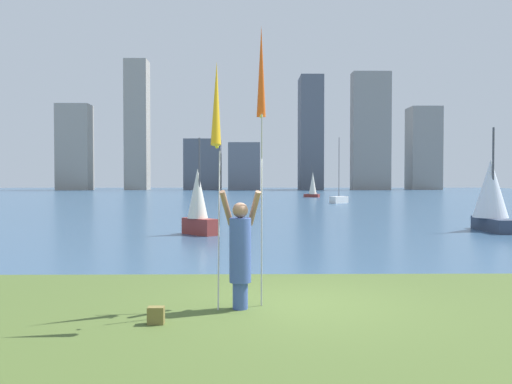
% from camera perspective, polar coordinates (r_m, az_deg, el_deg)
% --- Properties ---
extents(ground, '(120.00, 138.00, 0.12)m').
position_cam_1_polar(ground, '(59.94, -0.04, -0.67)').
color(ground, '#475B28').
extents(person, '(0.73, 0.54, 1.98)m').
position_cam_1_polar(person, '(8.62, -1.76, -6.50)').
color(person, '#3F59A5').
rests_on(person, ground).
extents(kite_flag_left, '(0.16, 1.12, 4.00)m').
position_cam_1_polar(kite_flag_left, '(8.09, -4.40, 9.20)').
color(kite_flag_left, '#B2B2B7').
rests_on(kite_flag_left, ground).
extents(kite_flag_right, '(0.16, 0.59, 4.79)m').
position_cam_1_polar(kite_flag_right, '(9.08, 0.59, 12.50)').
color(kite_flag_right, '#B2B2B7').
rests_on(kite_flag_right, ground).
extents(bag, '(0.24, 0.16, 0.26)m').
position_cam_1_polar(bag, '(8.03, -11.01, -13.25)').
color(bag, olive).
rests_on(bag, ground).
extents(sailboat_0, '(1.83, 1.73, 5.88)m').
position_cam_1_polar(sailboat_0, '(46.61, 9.16, -0.77)').
color(sailboat_0, white).
rests_on(sailboat_0, ground).
extents(sailboat_1, '(1.91, 1.45, 3.98)m').
position_cam_1_polar(sailboat_1, '(61.46, 6.28, 0.75)').
color(sailboat_1, maroon).
rests_on(sailboat_1, ground).
extents(sailboat_2, '(1.47, 2.85, 4.30)m').
position_cam_1_polar(sailboat_2, '(23.62, 24.57, -0.29)').
color(sailboat_2, '#333D51').
rests_on(sailboat_2, ground).
extents(sailboat_6, '(1.49, 1.53, 3.76)m').
position_cam_1_polar(sailboat_6, '(20.15, -6.42, -1.25)').
color(sailboat_6, maroon).
rests_on(sailboat_6, ground).
extents(skyline_tower_0, '(6.34, 4.22, 16.72)m').
position_cam_1_polar(skyline_tower_0, '(107.22, -19.45, 4.68)').
color(skyline_tower_0, gray).
rests_on(skyline_tower_0, ground).
extents(skyline_tower_1, '(4.43, 4.29, 25.74)m').
position_cam_1_polar(skyline_tower_1, '(106.16, -13.02, 7.20)').
color(skyline_tower_1, gray).
rests_on(skyline_tower_1, ground).
extents(skyline_tower_2, '(7.22, 4.71, 10.00)m').
position_cam_1_polar(skyline_tower_2, '(102.61, -5.90, 3.03)').
color(skyline_tower_2, '#565B66').
rests_on(skyline_tower_2, ground).
extents(skyline_tower_3, '(6.17, 5.08, 9.24)m').
position_cam_1_polar(skyline_tower_3, '(101.63, -1.32, 2.84)').
color(skyline_tower_3, slate).
rests_on(skyline_tower_3, ground).
extents(skyline_tower_4, '(4.52, 7.18, 22.77)m').
position_cam_1_polar(skyline_tower_4, '(105.75, 6.05, 6.45)').
color(skyline_tower_4, '#565B66').
rests_on(skyline_tower_4, ground).
extents(skyline_tower_5, '(7.46, 3.36, 23.16)m').
position_cam_1_polar(skyline_tower_5, '(104.89, 12.56, 6.57)').
color(skyline_tower_5, gray).
rests_on(skyline_tower_5, ground).
extents(skyline_tower_6, '(6.13, 5.47, 16.75)m').
position_cam_1_polar(skyline_tower_6, '(110.96, 18.05, 4.59)').
color(skyline_tower_6, gray).
rests_on(skyline_tower_6, ground).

